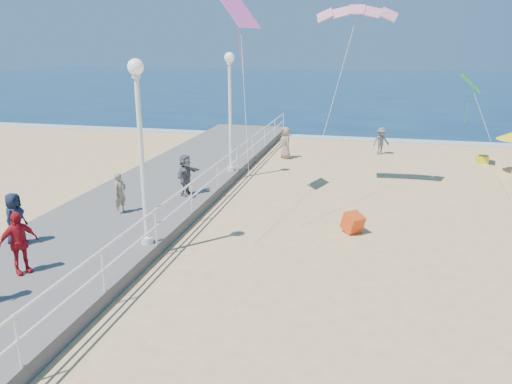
% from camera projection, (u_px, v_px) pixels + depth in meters
% --- Properties ---
extents(ground, '(160.00, 160.00, 0.00)m').
position_uv_depth(ground, '(327.00, 274.00, 13.77)').
color(ground, '#EBBE7B').
rests_on(ground, ground).
extents(ocean, '(160.00, 90.00, 0.05)m').
position_uv_depth(ocean, '(369.00, 85.00, 74.35)').
color(ocean, '#0C2748').
rests_on(ocean, ground).
extents(surf_line, '(160.00, 1.20, 0.04)m').
position_uv_depth(surf_line, '(357.00, 139.00, 32.87)').
color(surf_line, white).
rests_on(surf_line, ground).
extents(boardwalk, '(5.00, 44.00, 0.40)m').
position_uv_depth(boardwalk, '(83.00, 243.00, 15.36)').
color(boardwalk, slate).
rests_on(boardwalk, ground).
extents(railing, '(0.05, 42.00, 0.55)m').
position_uv_depth(railing, '(155.00, 217.00, 14.52)').
color(railing, white).
rests_on(railing, boardwalk).
extents(lamp_post_mid, '(0.44, 0.44, 5.32)m').
position_uv_depth(lamp_post_mid, '(140.00, 135.00, 13.89)').
color(lamp_post_mid, white).
rests_on(lamp_post_mid, boardwalk).
extents(lamp_post_far, '(0.44, 0.44, 5.32)m').
position_uv_depth(lamp_post_far, '(230.00, 100.00, 22.28)').
color(lamp_post_far, white).
rests_on(lamp_post_far, boardwalk).
extents(spectator_3, '(0.86, 1.05, 1.67)m').
position_uv_depth(spectator_3, '(18.00, 243.00, 12.68)').
color(spectator_3, '#B51621').
rests_on(spectator_3, boardwalk).
extents(spectator_4, '(0.55, 0.80, 1.58)m').
position_uv_depth(spectator_4, '(15.00, 219.00, 14.53)').
color(spectator_4, '#171D33').
rests_on(spectator_4, boardwalk).
extents(spectator_5, '(0.71, 1.55, 1.61)m').
position_uv_depth(spectator_5, '(186.00, 175.00, 19.34)').
color(spectator_5, slate).
rests_on(spectator_5, boardwalk).
extents(spectator_6, '(0.46, 0.59, 1.44)m').
position_uv_depth(spectator_6, '(120.00, 193.00, 17.26)').
color(spectator_6, gray).
rests_on(spectator_6, boardwalk).
extents(beach_walker_a, '(1.15, 0.99, 1.54)m').
position_uv_depth(beach_walker_a, '(381.00, 141.00, 28.20)').
color(beach_walker_a, '#59585D').
rests_on(beach_walker_a, ground).
extents(beach_walker_c, '(0.90, 1.00, 1.72)m').
position_uv_depth(beach_walker_c, '(286.00, 143.00, 27.22)').
color(beach_walker_c, gray).
rests_on(beach_walker_c, ground).
extents(box_kite, '(0.89, 0.89, 0.74)m').
position_uv_depth(box_kite, '(353.00, 224.00, 16.63)').
color(box_kite, red).
rests_on(box_kite, ground).
extents(beach_chair_left, '(0.55, 0.55, 0.40)m').
position_uv_depth(beach_chair_left, '(482.00, 159.00, 26.34)').
color(beach_chair_left, yellow).
rests_on(beach_chair_left, ground).
extents(kite_parafoil, '(3.17, 0.94, 0.65)m').
position_uv_depth(kite_parafoil, '(357.00, 10.00, 19.33)').
color(kite_parafoil, '#D8194C').
extents(kite_diamond_pink, '(1.37, 1.68, 1.11)m').
position_uv_depth(kite_diamond_pink, '(240.00, 13.00, 18.27)').
color(kite_diamond_pink, '#ED57AE').
extents(kite_diamond_green, '(1.21, 1.44, 0.85)m').
position_uv_depth(kite_diamond_green, '(470.00, 83.00, 24.14)').
color(kite_diamond_green, green).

